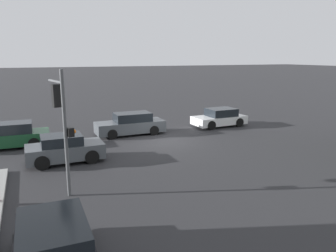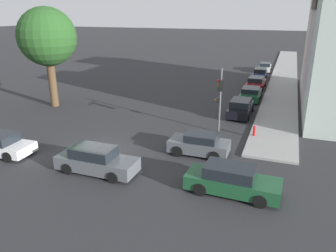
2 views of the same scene
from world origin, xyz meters
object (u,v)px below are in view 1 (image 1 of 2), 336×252
Objects in this scene: traffic_signal at (62,114)px; crossing_car_2 at (8,136)px; crossing_car_1 at (220,118)px; crossing_car_3 at (131,124)px; crossing_car_0 at (65,149)px.

crossing_car_2 is at bearing 95.10° from traffic_signal.
crossing_car_3 reaches higher than crossing_car_1.
crossing_car_1 is at bearing 179.75° from crossing_car_3.
crossing_car_2 is at bearing -0.84° from crossing_car_1.
crossing_car_2 is 7.73m from crossing_car_3.
crossing_car_2 is at bearing 123.78° from crossing_car_0.
crossing_car_0 is at bearing 125.97° from crossing_car_2.
crossing_car_1 is 0.87× the size of crossing_car_2.
crossing_car_3 reaches higher than crossing_car_2.
traffic_signal is 1.28× the size of crossing_car_0.
crossing_car_1 is at bearing 22.58° from traffic_signal.
crossing_car_3 is (-7.72, -0.38, 0.01)m from crossing_car_2.
traffic_signal is 1.02× the size of crossing_car_2.
crossing_car_1 is (-12.11, -4.44, -0.03)m from crossing_car_0.
crossing_car_0 is 12.90m from crossing_car_1.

